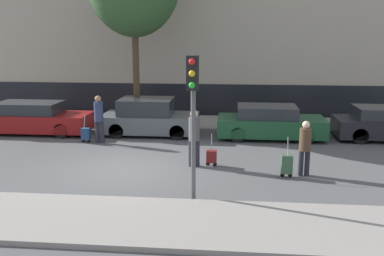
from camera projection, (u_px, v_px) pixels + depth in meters
The scene contains 13 objects.
ground_plane at pixel (126, 169), 13.14m from camera, with size 80.00×80.00×0.00m, color #4C4C4F.
sidewalk_near at pixel (84, 219), 9.48m from camera, with size 28.00×2.50×0.12m.
sidewalk_far at pixel (163, 122), 19.93m from camera, with size 28.00×3.00×0.12m.
parked_car_0 at pixel (33, 118), 17.84m from camera, with size 4.69×1.71×1.31m.
parked_car_1 at pixel (149, 118), 17.62m from camera, with size 3.92×1.90×1.49m.
parked_car_2 at pixel (270, 123), 16.96m from camera, with size 4.19×1.80×1.31m.
pedestrian_left at pixel (99, 116), 16.11m from camera, with size 0.35×0.34×1.82m.
trolley_left at pixel (86, 134), 16.33m from camera, with size 0.34×0.29×1.10m.
pedestrian_center at pixel (194, 134), 13.24m from camera, with size 0.35×0.34×1.80m.
trolley_center at pixel (211, 156), 13.44m from camera, with size 0.34×0.29×1.04m.
pedestrian_right at pixel (305, 145), 12.38m from camera, with size 0.34×0.34×1.64m.
trolley_right at pixel (287, 164), 12.36m from camera, with size 0.34×0.29×1.20m.
traffic_light at pixel (193, 99), 10.08m from camera, with size 0.28×0.47×3.59m.
Camera 1 is at (3.23, -12.30, 4.08)m, focal length 40.00 mm.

